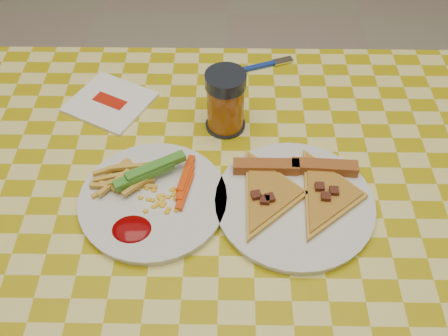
{
  "coord_description": "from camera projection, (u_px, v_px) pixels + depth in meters",
  "views": [
    {
      "loc": [
        0.01,
        -0.45,
        1.4
      ],
      "look_at": [
        0.01,
        0.08,
        0.78
      ],
      "focal_mm": 40.0,
      "sensor_mm": 36.0,
      "label": 1
    }
  ],
  "objects": [
    {
      "name": "plate_left",
      "position": [
        153.0,
        201.0,
        0.79
      ],
      "size": [
        0.3,
        0.3,
        0.01
      ],
      "primitive_type": "cylinder",
      "rotation": [
        0.0,
        0.0,
        -0.4
      ],
      "color": "silver",
      "rests_on": "table"
    },
    {
      "name": "fork",
      "position": [
        264.0,
        65.0,
        1.02
      ],
      "size": [
        0.13,
        0.06,
        0.01
      ],
      "rotation": [
        0.0,
        0.0,
        0.35
      ],
      "color": "navy",
      "rests_on": "table"
    },
    {
      "name": "napkin",
      "position": [
        110.0,
        102.0,
        0.95
      ],
      "size": [
        0.18,
        0.18,
        0.01
      ],
      "rotation": [
        0.0,
        0.0,
        -0.48
      ],
      "color": "white",
      "rests_on": "table"
    },
    {
      "name": "pizza_slices",
      "position": [
        296.0,
        191.0,
        0.79
      ],
      "size": [
        0.23,
        0.22,
        0.02
      ],
      "color": "gold",
      "rests_on": "plate_right"
    },
    {
      "name": "table",
      "position": [
        220.0,
        242.0,
        0.84
      ],
      "size": [
        1.28,
        0.88,
        0.76
      ],
      "color": "white",
      "rests_on": "ground"
    },
    {
      "name": "drink_glass",
      "position": [
        225.0,
        102.0,
        0.87
      ],
      "size": [
        0.07,
        0.07,
        0.12
      ],
      "color": "black",
      "rests_on": "table"
    },
    {
      "name": "fries_veggies",
      "position": [
        148.0,
        186.0,
        0.79
      ],
      "size": [
        0.18,
        0.17,
        0.04
      ],
      "color": "gold",
      "rests_on": "plate_left"
    },
    {
      "name": "plate_right",
      "position": [
        294.0,
        204.0,
        0.79
      ],
      "size": [
        0.31,
        0.31,
        0.01
      ],
      "primitive_type": "cylinder",
      "rotation": [
        0.0,
        0.0,
        -0.33
      ],
      "color": "silver",
      "rests_on": "table"
    }
  ]
}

